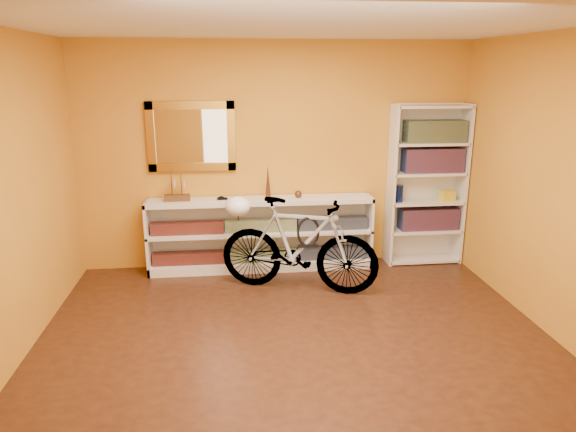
{
  "coord_description": "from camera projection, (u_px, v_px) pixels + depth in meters",
  "views": [
    {
      "loc": [
        -0.52,
        -3.99,
        2.28
      ],
      "look_at": [
        0.0,
        0.7,
        0.95
      ],
      "focal_mm": 32.58,
      "sensor_mm": 36.0,
      "label": 1
    }
  ],
  "objects": [
    {
      "name": "floor",
      "position": [
        297.0,
        345.0,
        4.49
      ],
      "size": [
        4.5,
        4.0,
        0.01
      ],
      "primitive_type": "cube",
      "color": "black",
      "rests_on": "ground"
    },
    {
      "name": "ceiling",
      "position": [
        299.0,
        22.0,
        3.78
      ],
      "size": [
        4.5,
        4.0,
        0.01
      ],
      "primitive_type": "cube",
      "color": "silver",
      "rests_on": "ground"
    },
    {
      "name": "back_wall",
      "position": [
        276.0,
        157.0,
        6.05
      ],
      "size": [
        4.5,
        0.01,
        2.6
      ],
      "primitive_type": "cube",
      "color": "#C37E1D",
      "rests_on": "ground"
    },
    {
      "name": "right_wall",
      "position": [
        564.0,
        190.0,
        4.37
      ],
      "size": [
        0.01,
        4.0,
        2.6
      ],
      "primitive_type": "cube",
      "color": "#C37E1D",
      "rests_on": "ground"
    },
    {
      "name": "gilt_mirror",
      "position": [
        191.0,
        137.0,
        5.84
      ],
      "size": [
        0.98,
        0.06,
        0.78
      ],
      "primitive_type": "cube",
      "color": "#93641A",
      "rests_on": "back_wall"
    },
    {
      "name": "wall_socket",
      "position": [
        349.0,
        240.0,
        6.41
      ],
      "size": [
        0.09,
        0.02,
        0.09
      ],
      "primitive_type": "cube",
      "color": "silver",
      "rests_on": "back_wall"
    },
    {
      "name": "console_unit",
      "position": [
        261.0,
        234.0,
        6.09
      ],
      "size": [
        2.6,
        0.35,
        0.85
      ],
      "primitive_type": null,
      "color": "silver",
      "rests_on": "floor"
    },
    {
      "name": "cd_row_lower",
      "position": [
        261.0,
        255.0,
        6.14
      ],
      "size": [
        2.5,
        0.13,
        0.14
      ],
      "primitive_type": "cube",
      "color": "black",
      "rests_on": "console_unit"
    },
    {
      "name": "cd_row_upper",
      "position": [
        261.0,
        225.0,
        6.04
      ],
      "size": [
        2.5,
        0.13,
        0.14
      ],
      "primitive_type": "cube",
      "color": "navy",
      "rests_on": "console_unit"
    },
    {
      "name": "model_ship",
      "position": [
        177.0,
        186.0,
        5.83
      ],
      "size": [
        0.28,
        0.11,
        0.34
      ],
      "primitive_type": null,
      "rotation": [
        0.0,
        0.0,
        0.01
      ],
      "color": "#432912",
      "rests_on": "console_unit"
    },
    {
      "name": "toy_car",
      "position": [
        222.0,
        200.0,
        5.93
      ],
      "size": [
        0.0,
        0.0,
        0.0
      ],
      "primitive_type": "imported",
      "rotation": [
        0.0,
        0.0,
        1.6
      ],
      "color": "black",
      "rests_on": "console_unit"
    },
    {
      "name": "bronze_ornament",
      "position": [
        268.0,
        182.0,
        5.93
      ],
      "size": [
        0.07,
        0.07,
        0.39
      ],
      "primitive_type": "cone",
      "color": "#522D1C",
      "rests_on": "console_unit"
    },
    {
      "name": "decorative_orb",
      "position": [
        298.0,
        194.0,
        6.01
      ],
      "size": [
        0.08,
        0.08,
        0.08
      ],
      "primitive_type": "sphere",
      "color": "#522D1C",
      "rests_on": "console_unit"
    },
    {
      "name": "bookcase",
      "position": [
        427.0,
        186.0,
        6.18
      ],
      "size": [
        0.9,
        0.3,
        1.9
      ],
      "primitive_type": null,
      "color": "silver",
      "rests_on": "floor"
    },
    {
      "name": "book_row_a",
      "position": [
        428.0,
        218.0,
        6.29
      ],
      "size": [
        0.7,
        0.22,
        0.26
      ],
      "primitive_type": "cube",
      "color": "maroon",
      "rests_on": "bookcase"
    },
    {
      "name": "book_row_b",
      "position": [
        433.0,
        160.0,
        6.1
      ],
      "size": [
        0.7,
        0.22,
        0.28
      ],
      "primitive_type": "cube",
      "color": "maroon",
      "rests_on": "bookcase"
    },
    {
      "name": "book_row_c",
      "position": [
        435.0,
        131.0,
        6.01
      ],
      "size": [
        0.7,
        0.22,
        0.25
      ],
      "primitive_type": "cube",
      "color": "#16364F",
      "rests_on": "bookcase"
    },
    {
      "name": "travel_mug",
      "position": [
        399.0,
        194.0,
        6.15
      ],
      "size": [
        0.09,
        0.09,
        0.2
      ],
      "primitive_type": "cylinder",
      "color": "navy",
      "rests_on": "bookcase"
    },
    {
      "name": "red_tin",
      "position": [
        413.0,
        135.0,
        6.03
      ],
      "size": [
        0.13,
        0.13,
        0.16
      ],
      "primitive_type": "cube",
      "rotation": [
        0.0,
        0.0,
        0.02
      ],
      "color": "maroon",
      "rests_on": "bookcase"
    },
    {
      "name": "yellow_bag",
      "position": [
        447.0,
        196.0,
        6.2
      ],
      "size": [
        0.17,
        0.13,
        0.12
      ],
      "primitive_type": "cube",
      "rotation": [
        0.0,
        0.0,
        0.15
      ],
      "color": "yellow",
      "rests_on": "bookcase"
    },
    {
      "name": "bicycle",
      "position": [
        299.0,
        245.0,
        5.46
      ],
      "size": [
        0.98,
        1.77,
        1.01
      ],
      "primitive_type": "imported",
      "rotation": [
        0.0,
        0.0,
        1.24
      ],
      "color": "silver",
      "rests_on": "floor"
    },
    {
      "name": "helmet",
      "position": [
        238.0,
        206.0,
        5.5
      ],
      "size": [
        0.27,
        0.26,
        0.2
      ],
      "primitive_type": "ellipsoid",
      "color": "white",
      "rests_on": "bicycle"
    },
    {
      "name": "u_lock",
      "position": [
        308.0,
        232.0,
        5.4
      ],
      "size": [
        0.24,
        0.03,
        0.24
      ],
      "primitive_type": "torus",
      "rotation": [
        1.57,
        0.0,
        0.0
      ],
      "color": "black",
      "rests_on": "bicycle"
    }
  ]
}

